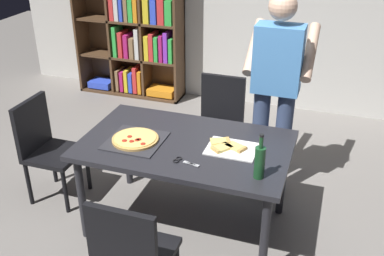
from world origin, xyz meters
The scene contains 11 objects.
ground_plane centered at (0.00, 0.00, 0.00)m, with size 12.00×12.00×0.00m, color gray.
dining_table centered at (0.00, 0.00, 0.67)m, with size 1.55×0.94×0.75m.
chair_near_camera centered at (0.00, -0.96, 0.51)m, with size 0.42×0.42×0.90m.
chair_far_side centered at (0.00, 0.96, 0.51)m, with size 0.42×0.42×0.90m.
chair_left_end centered at (-1.26, 0.00, 0.51)m, with size 0.42×0.42×0.90m.
bookshelf centered at (-1.55, 2.37, 1.01)m, with size 1.40×0.35×1.95m.
person_serving_pizza centered at (0.53, 0.74, 1.00)m, with size 0.55×0.54×1.75m.
pepperoni_pizza_on_tray centered at (-0.36, -0.10, 0.77)m, with size 0.41×0.41×0.04m.
pizza_slices_on_towel centered at (0.33, 0.02, 0.76)m, with size 0.37×0.28×0.03m.
wine_bottle centered at (0.60, -0.28, 0.87)m, with size 0.07×0.07×0.32m.
kitchen_scissors centered at (0.07, -0.26, 0.76)m, with size 0.20×0.09×0.01m.
Camera 1 is at (0.99, -2.75, 2.38)m, focal length 42.25 mm.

